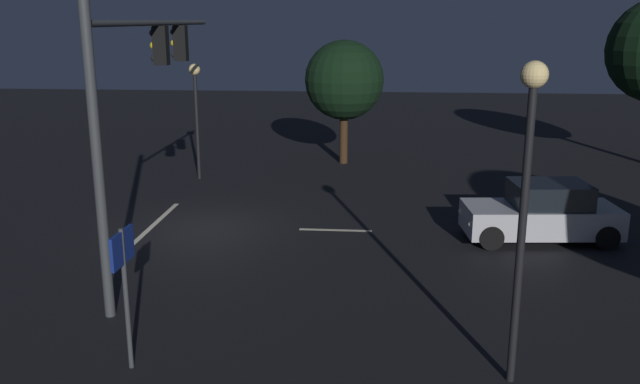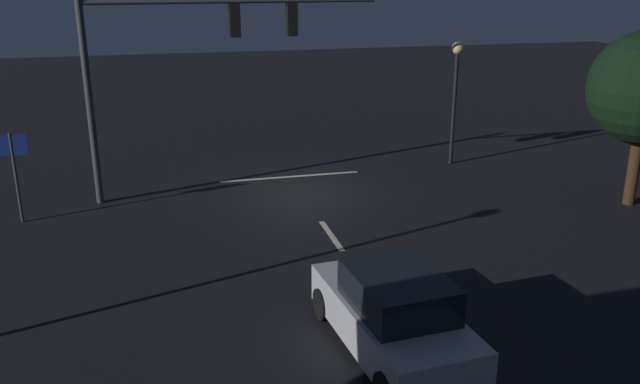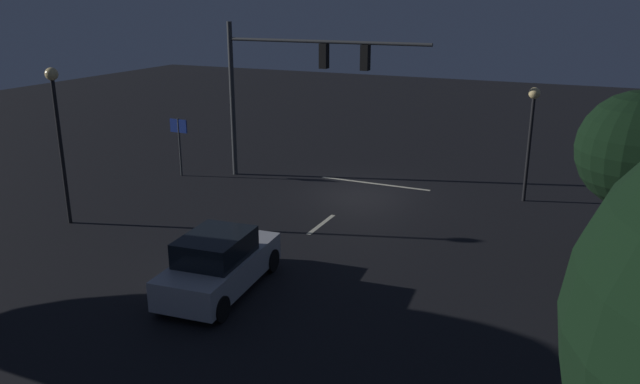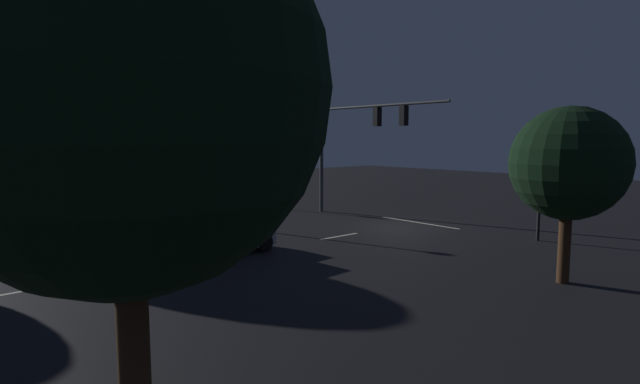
{
  "view_description": "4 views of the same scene",
  "coord_description": "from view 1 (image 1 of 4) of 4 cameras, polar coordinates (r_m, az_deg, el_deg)",
  "views": [
    {
      "loc": [
        19.1,
        5.15,
        6.17
      ],
      "look_at": [
        0.86,
        3.6,
        1.41
      ],
      "focal_mm": 37.26,
      "sensor_mm": 36.0,
      "label": 1
    },
    {
      "loc": [
        4.46,
        20.4,
        7.0
      ],
      "look_at": [
        0.28,
        3.82,
        1.24
      ],
      "focal_mm": 37.15,
      "sensor_mm": 36.0,
      "label": 2
    },
    {
      "loc": [
        -8.64,
        23.13,
        7.77
      ],
      "look_at": [
        -0.7,
        5.67,
        1.78
      ],
      "focal_mm": 34.92,
      "sensor_mm": 36.0,
      "label": 3
    },
    {
      "loc": [
        -16.18,
        19.07,
        4.39
      ],
      "look_at": [
        -0.28,
        5.38,
        2.13
      ],
      "focal_mm": 28.01,
      "sensor_mm": 36.0,
      "label": 4
    }
  ],
  "objects": [
    {
      "name": "traffic_signal_assembly",
      "position": [
        16.68,
        -15.07,
        9.24
      ],
      "size": [
        9.07,
        0.47,
        6.82
      ],
      "color": "#383A3D",
      "rests_on": "ground_plane"
    },
    {
      "name": "lane_dash_mid",
      "position": [
        20.65,
        18.22,
        -3.55
      ],
      "size": [
        0.16,
        2.2,
        0.01
      ],
      "primitive_type": "cube",
      "rotation": [
        0.0,
        0.0,
        1.57
      ],
      "color": "beige",
      "rests_on": "ground_plane"
    },
    {
      "name": "route_sign",
      "position": [
        12.25,
        -16.5,
        -6.35
      ],
      "size": [
        0.9,
        0.09,
        2.66
      ],
      "color": "#383A3D",
      "rests_on": "ground_plane"
    },
    {
      "name": "street_lamp_right_kerb",
      "position": [
        11.27,
        17.34,
        1.98
      ],
      "size": [
        0.44,
        0.44,
        5.56
      ],
      "color": "black",
      "rests_on": "ground_plane"
    },
    {
      "name": "car_approaching",
      "position": [
        20.05,
        18.55,
        -1.74
      ],
      "size": [
        2.24,
        4.49,
        1.7
      ],
      "color": "#B7B7BC",
      "rests_on": "ground_plane"
    },
    {
      "name": "tree_left_far",
      "position": [
        29.0,
        2.09,
        9.55
      ],
      "size": [
        3.41,
        3.41,
        5.36
      ],
      "color": "#382314",
      "rests_on": "ground_plane"
    },
    {
      "name": "ground_plane",
      "position": [
        20.72,
        -9.79,
        -2.96
      ],
      "size": [
        80.0,
        80.0,
        0.0
      ],
      "primitive_type": "plane",
      "color": "black"
    },
    {
      "name": "stop_bar",
      "position": [
        21.2,
        -14.14,
        -2.79
      ],
      "size": [
        5.0,
        0.16,
        0.01
      ],
      "primitive_type": "cube",
      "color": "beige",
      "rests_on": "ground_plane"
    },
    {
      "name": "street_lamp_left_kerb",
      "position": [
        26.49,
        -10.62,
        7.94
      ],
      "size": [
        0.44,
        0.44,
        4.54
      ],
      "color": "black",
      "rests_on": "ground_plane"
    },
    {
      "name": "lane_dash_far",
      "position": [
        20.11,
        1.33,
        -3.28
      ],
      "size": [
        0.16,
        2.2,
        0.01
      ],
      "primitive_type": "cube",
      "rotation": [
        0.0,
        0.0,
        1.57
      ],
      "color": "beige",
      "rests_on": "ground_plane"
    }
  ]
}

